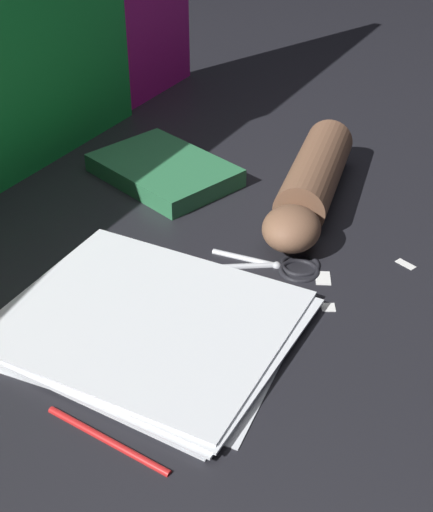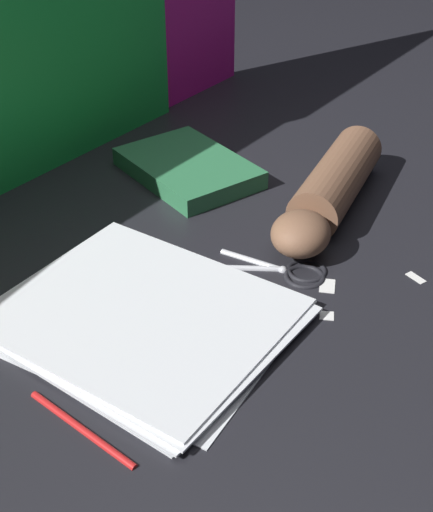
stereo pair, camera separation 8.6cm
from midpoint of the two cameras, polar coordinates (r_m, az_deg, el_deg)
ground_plane at (r=0.92m, az=3.98°, el=-1.97°), size 6.00×6.00×0.00m
paper_stack at (r=0.85m, az=-2.95°, el=-5.06°), size 0.30×0.35×0.02m
book_closed at (r=1.16m, az=-0.16°, el=7.00°), size 0.22×0.26×0.03m
scissors at (r=0.94m, az=8.49°, el=-1.11°), size 0.11×0.16×0.01m
hand_forearm at (r=1.07m, az=11.36°, el=5.10°), size 0.34×0.13×0.08m
paper_scrap_near at (r=0.97m, az=18.13°, el=-1.73°), size 0.02×0.03×0.00m
paper_scrap_mid at (r=0.88m, az=11.55°, el=-4.85°), size 0.02×0.02×0.00m
paper_scrap_far at (r=0.93m, az=11.50°, el=-2.43°), size 0.04×0.03×0.00m
pen at (r=0.73m, az=-7.41°, el=-13.52°), size 0.02×0.15×0.01m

